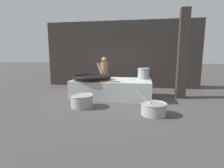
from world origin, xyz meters
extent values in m
plane|color=#474442|center=(0.00, 0.00, 0.00)|extent=(60.00, 60.00, 0.00)
cube|color=#2D2826|center=(0.00, 2.57, 1.77)|extent=(8.32, 0.24, 3.54)
cube|color=#2D2826|center=(2.79, 0.43, 1.77)|extent=(0.35, 0.35, 3.54)
cube|color=#B2B7B7|center=(0.00, 0.00, 0.38)|extent=(3.19, 1.65, 0.75)
cylinder|color=black|center=(-0.79, -0.17, 0.81)|extent=(1.49, 1.49, 0.12)
torus|color=black|center=(-0.79, -0.17, 0.87)|extent=(1.55, 1.55, 0.12)
cylinder|color=gray|center=(1.28, 0.45, 0.97)|extent=(0.49, 0.49, 0.44)
torus|color=gray|center=(1.28, 0.45, 1.19)|extent=(0.52, 0.52, 0.03)
cylinder|color=brown|center=(-0.32, -0.73, 0.77)|extent=(1.49, 0.30, 0.04)
cube|color=brown|center=(0.37, -0.61, 0.76)|extent=(0.14, 0.12, 0.02)
cylinder|color=#9E7551|center=(-0.62, 1.11, 0.40)|extent=(0.12, 0.12, 0.81)
cylinder|color=#9E7551|center=(-0.58, 1.28, 0.40)|extent=(0.12, 0.12, 0.81)
cube|color=#334C72|center=(-0.60, 1.19, 0.56)|extent=(0.24, 0.28, 0.53)
cube|color=#9E7551|center=(-0.60, 1.19, 1.11)|extent=(0.27, 0.52, 0.60)
cylinder|color=#9E7551|center=(-0.76, 0.98, 1.11)|extent=(0.34, 0.17, 0.55)
cylinder|color=#9E7551|center=(-0.65, 1.46, 1.11)|extent=(0.34, 0.17, 0.55)
sphere|color=#9E7551|center=(-0.60, 1.19, 1.53)|extent=(0.23, 0.23, 0.23)
cylinder|color=#9E9EA3|center=(1.60, -1.91, 0.17)|extent=(0.74, 0.74, 0.34)
torus|color=#9E9EA3|center=(1.60, -1.91, 0.34)|extent=(0.77, 0.77, 0.04)
cylinder|color=tan|center=(1.60, -1.91, 0.25)|extent=(0.65, 0.65, 0.09)
sphere|color=#9E9EA3|center=(1.48, -1.85, 0.33)|extent=(0.13, 0.13, 0.13)
cylinder|color=#9E9EA3|center=(1.26, -1.75, 0.49)|extent=(0.46, 0.23, 0.36)
cylinder|color=#9E9EA3|center=(-0.76, -1.54, 0.20)|extent=(0.75, 0.75, 0.41)
torus|color=#9E9EA3|center=(-0.76, -1.54, 0.41)|extent=(0.78, 0.78, 0.04)
cylinder|color=#6B9347|center=(-0.76, -1.54, 0.30)|extent=(0.66, 0.66, 0.10)
camera|label=1|loc=(1.27, -7.02, 1.77)|focal=28.00mm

